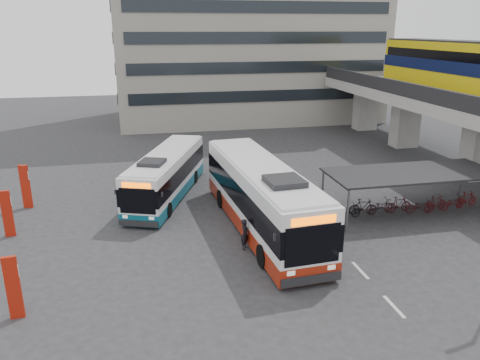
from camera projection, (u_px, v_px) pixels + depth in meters
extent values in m
plane|color=#28282B|center=(288.00, 247.00, 23.69)|extent=(120.00, 120.00, 0.00)
cube|color=gray|center=(480.00, 148.00, 33.81)|extent=(2.20, 1.60, 4.60)
cube|color=gray|center=(405.00, 122.00, 43.10)|extent=(2.20, 1.60, 4.60)
cube|color=gray|center=(365.00, 108.00, 50.54)|extent=(2.20, 1.60, 4.60)
cube|color=gray|center=(450.00, 102.00, 36.67)|extent=(8.00, 32.00, 0.90)
cube|color=black|center=(409.00, 90.00, 35.61)|extent=(0.35, 32.00, 1.10)
cube|color=gold|center=(471.00, 71.00, 34.17)|extent=(2.90, 20.00, 3.90)
cube|color=#091033|center=(471.00, 68.00, 34.11)|extent=(2.98, 20.02, 0.90)
cube|color=black|center=(473.00, 56.00, 33.86)|extent=(2.96, 19.20, 0.70)
cube|color=black|center=(475.00, 43.00, 33.57)|extent=(2.70, 19.60, 0.25)
cylinder|color=#595B60|center=(323.00, 189.00, 28.52)|extent=(0.12, 0.12, 2.40)
cylinder|color=#595B60|center=(461.00, 179.00, 30.43)|extent=(0.12, 0.12, 2.40)
cylinder|color=#595B60|center=(348.00, 211.00, 25.17)|extent=(0.12, 0.12, 2.40)
cube|color=black|center=(412.00, 173.00, 27.40)|extent=(10.00, 4.00, 0.12)
imported|color=black|center=(346.00, 210.00, 27.23)|extent=(1.71, 0.60, 0.90)
imported|color=black|center=(364.00, 208.00, 27.45)|extent=(1.66, 0.47, 1.00)
imported|color=black|center=(382.00, 207.00, 27.69)|extent=(1.71, 0.60, 0.90)
imported|color=black|center=(400.00, 205.00, 27.90)|extent=(1.66, 0.47, 1.00)
imported|color=#350C0F|center=(417.00, 204.00, 28.15)|extent=(1.71, 0.60, 0.90)
imported|color=#3F0C0F|center=(434.00, 202.00, 28.36)|extent=(1.66, 0.47, 1.00)
imported|color=#490C0F|center=(451.00, 202.00, 28.60)|extent=(1.71, 0.60, 0.90)
imported|color=#540C0F|center=(467.00, 199.00, 28.82)|extent=(1.66, 0.47, 1.00)
cube|color=gray|center=(246.00, 10.00, 54.47)|extent=(30.00, 15.00, 25.00)
cube|color=beige|center=(394.00, 307.00, 18.61)|extent=(0.15, 1.60, 0.01)
cube|color=beige|center=(360.00, 270.00, 21.40)|extent=(0.15, 1.60, 0.01)
cube|color=beige|center=(334.00, 242.00, 24.18)|extent=(0.15, 1.60, 0.01)
cube|color=white|center=(261.00, 194.00, 25.32)|extent=(3.74, 13.36, 3.02)
cube|color=maroon|center=(261.00, 218.00, 25.76)|extent=(3.78, 13.40, 0.82)
cube|color=black|center=(261.00, 192.00, 25.28)|extent=(3.80, 13.38, 1.26)
cube|color=#F65900|center=(314.00, 221.00, 18.95)|extent=(1.96, 0.22, 0.33)
cube|color=black|center=(285.00, 181.00, 21.77)|extent=(1.80, 1.87, 0.31)
cylinder|color=black|center=(263.00, 256.00, 21.57)|extent=(0.41, 1.12, 1.10)
cylinder|color=black|center=(262.00, 195.00, 29.50)|extent=(0.41, 1.12, 1.10)
cube|color=white|center=(167.00, 173.00, 30.31)|extent=(5.94, 10.89, 2.47)
cube|color=#0B4F65|center=(168.00, 189.00, 30.66)|extent=(5.99, 10.94, 0.67)
cube|color=black|center=(167.00, 171.00, 30.27)|extent=(6.00, 10.93, 1.03)
cube|color=#F65900|center=(136.00, 185.00, 24.96)|extent=(1.53, 0.64, 0.27)
cube|color=black|center=(152.00, 163.00, 27.33)|extent=(1.79, 1.83, 0.25)
cylinder|color=black|center=(133.00, 208.00, 27.59)|extent=(0.57, 0.94, 0.90)
cylinder|color=black|center=(194.00, 177.00, 33.37)|extent=(0.57, 0.94, 0.90)
imported|color=black|center=(245.00, 234.00, 23.26)|extent=(0.62, 0.69, 1.59)
cube|color=#9F1909|center=(13.00, 288.00, 17.53)|extent=(0.53, 0.21, 2.59)
cube|color=white|center=(11.00, 272.00, 17.32)|extent=(0.56, 0.10, 0.52)
cube|color=#9F1909|center=(7.00, 214.00, 24.55)|extent=(0.52, 0.19, 2.56)
cube|color=white|center=(5.00, 202.00, 24.34)|extent=(0.55, 0.08, 0.51)
cube|color=#9F1909|center=(26.00, 187.00, 28.46)|extent=(0.57, 0.35, 2.73)
cube|color=white|center=(24.00, 176.00, 28.24)|extent=(0.57, 0.24, 0.55)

